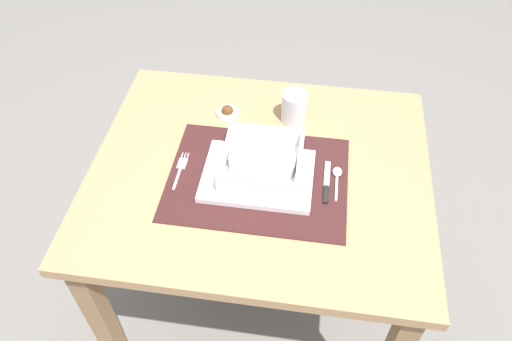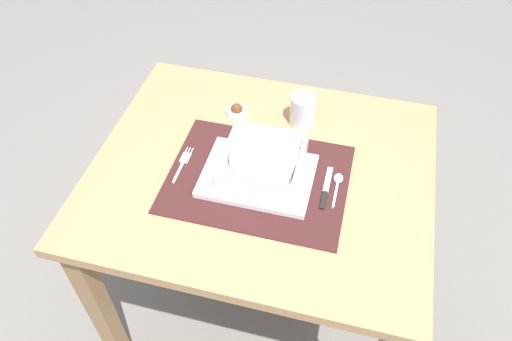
% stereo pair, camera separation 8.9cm
% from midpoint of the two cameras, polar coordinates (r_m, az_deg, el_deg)
% --- Properties ---
extents(ground_plane, '(6.00, 6.00, 0.00)m').
position_cam_midpoint_polar(ground_plane, '(1.89, 1.82, -15.36)').
color(ground_plane, slate).
extents(dining_table, '(0.87, 0.73, 0.74)m').
position_cam_midpoint_polar(dining_table, '(1.36, 2.44, -3.20)').
color(dining_table, '#A37A51').
rests_on(dining_table, ground).
extents(placemat, '(0.45, 0.34, 0.00)m').
position_cam_midpoint_polar(placemat, '(1.25, 2.04, -0.97)').
color(placemat, '#381919').
rests_on(placemat, dining_table).
extents(serving_plate, '(0.27, 0.20, 0.02)m').
position_cam_midpoint_polar(serving_plate, '(1.24, 2.07, -0.65)').
color(serving_plate, white).
rests_on(serving_plate, placemat).
extents(porridge_bowl, '(0.19, 0.19, 0.06)m').
position_cam_midpoint_polar(porridge_bowl, '(1.23, 2.87, 0.82)').
color(porridge_bowl, white).
rests_on(porridge_bowl, serving_plate).
extents(fork, '(0.02, 0.13, 0.00)m').
position_cam_midpoint_polar(fork, '(1.29, -6.40, 0.91)').
color(fork, silver).
rests_on(fork, placemat).
extents(spoon, '(0.02, 0.11, 0.01)m').
position_cam_midpoint_polar(spoon, '(1.25, 11.40, -1.35)').
color(spoon, silver).
rests_on(spoon, placemat).
extents(butter_knife, '(0.01, 0.14, 0.01)m').
position_cam_midpoint_polar(butter_knife, '(1.23, 10.07, -2.30)').
color(butter_knife, black).
rests_on(butter_knife, placemat).
extents(drinking_glass, '(0.07, 0.07, 0.09)m').
position_cam_midpoint_polar(drinking_glass, '(1.38, 7.24, 6.73)').
color(drinking_glass, white).
rests_on(drinking_glass, dining_table).
extents(condiment_saucer, '(0.06, 0.06, 0.03)m').
position_cam_midpoint_polar(condiment_saucer, '(1.42, -0.43, 6.87)').
color(condiment_saucer, white).
rests_on(condiment_saucer, dining_table).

